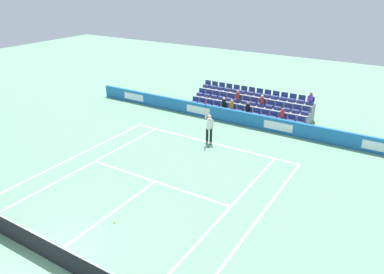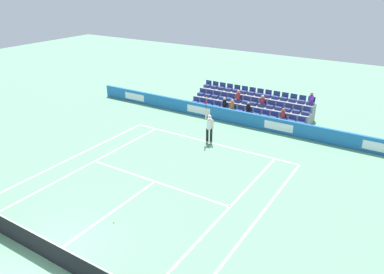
% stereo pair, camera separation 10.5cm
% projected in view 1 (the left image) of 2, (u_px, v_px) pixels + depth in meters
% --- Properties ---
extents(ground_plane, '(80.00, 80.00, 0.00)m').
position_uv_depth(ground_plane, '(47.00, 259.00, 13.27)').
color(ground_plane, '#669E77').
extents(line_baseline, '(10.97, 0.10, 0.01)m').
position_uv_depth(line_baseline, '(210.00, 142.00, 22.54)').
color(line_baseline, white).
rests_on(line_baseline, ground).
extents(line_service, '(8.23, 0.10, 0.01)m').
position_uv_depth(line_service, '(155.00, 182.00, 18.26)').
color(line_service, white).
rests_on(line_service, ground).
extents(line_centre_service, '(0.10, 6.40, 0.01)m').
position_uv_depth(line_centre_service, '(110.00, 214.00, 15.77)').
color(line_centre_service, white).
rests_on(line_centre_service, ground).
extents(line_singles_sideline_left, '(0.10, 11.89, 0.01)m').
position_uv_depth(line_singles_sideline_left, '(89.00, 165.00, 19.89)').
color(line_singles_sideline_left, white).
rests_on(line_singles_sideline_left, ground).
extents(line_singles_sideline_right, '(0.10, 11.89, 0.01)m').
position_uv_depth(line_singles_sideline_right, '(226.00, 212.00, 15.92)').
color(line_singles_sideline_right, white).
rests_on(line_singles_sideline_right, ground).
extents(line_doubles_sideline_left, '(0.10, 11.89, 0.01)m').
position_uv_depth(line_doubles_sideline_left, '(71.00, 159.00, 20.55)').
color(line_doubles_sideline_left, white).
rests_on(line_doubles_sideline_left, ground).
extents(line_doubles_sideline_right, '(0.10, 11.89, 0.01)m').
position_uv_depth(line_doubles_sideline_right, '(256.00, 222.00, 15.26)').
color(line_doubles_sideline_right, white).
rests_on(line_doubles_sideline_right, ground).
extents(line_centre_mark, '(0.10, 0.20, 0.01)m').
position_uv_depth(line_centre_mark, '(209.00, 143.00, 22.46)').
color(line_centre_mark, white).
rests_on(line_centre_mark, ground).
extents(sponsor_barrier, '(23.79, 0.22, 0.94)m').
position_uv_depth(sponsor_barrier, '(236.00, 117.00, 25.21)').
color(sponsor_barrier, '#1E66AD').
rests_on(sponsor_barrier, ground).
extents(tennis_net, '(11.97, 0.10, 1.07)m').
position_uv_depth(tennis_net, '(45.00, 248.00, 13.08)').
color(tennis_net, '#33383D').
rests_on(tennis_net, ground).
extents(tennis_player, '(0.54, 0.41, 2.85)m').
position_uv_depth(tennis_player, '(209.00, 127.00, 22.17)').
color(tennis_player, black).
rests_on(tennis_player, ground).
extents(stadium_stand, '(8.68, 2.85, 2.10)m').
position_uv_depth(stadium_stand, '(250.00, 107.00, 26.98)').
color(stadium_stand, gray).
rests_on(stadium_stand, ground).
extents(loose_tennis_ball, '(0.07, 0.07, 0.07)m').
position_uv_depth(loose_tennis_ball, '(114.00, 222.00, 15.20)').
color(loose_tennis_ball, '#D1E533').
rests_on(loose_tennis_ball, ground).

